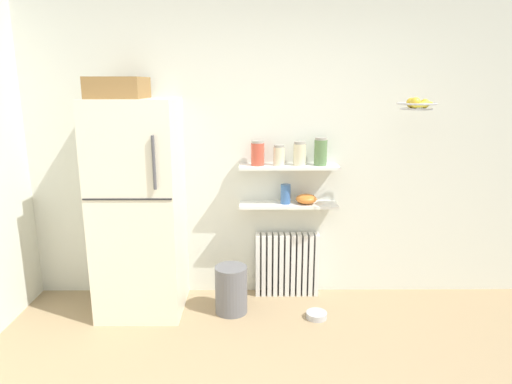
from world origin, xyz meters
The scene contains 14 objects.
back_wall centered at (0.00, 2.05, 1.30)m, with size 7.04×0.10×2.60m, color silver.
refrigerator centered at (-1.17, 1.68, 0.93)m, with size 0.68×0.68×1.95m.
radiator centered at (0.09, 1.92, 0.29)m, with size 0.57×0.12×0.58m.
wall_shelf_lower centered at (0.09, 1.89, 0.86)m, with size 0.86×0.22×0.03m, color white.
wall_shelf_upper centered at (0.09, 1.89, 1.20)m, with size 0.86×0.22×0.03m, color white.
storage_jar_0 centered at (-0.18, 1.89, 1.32)m, with size 0.11×0.11×0.21m.
storage_jar_1 centered at (0.00, 1.89, 1.30)m, with size 0.10×0.10×0.18m.
storage_jar_2 centered at (0.18, 1.89, 1.32)m, with size 0.11×0.11×0.20m.
storage_jar_3 centered at (0.36, 1.89, 1.33)m, with size 0.11×0.11×0.24m.
vase centered at (0.06, 1.89, 0.96)m, with size 0.09×0.09×0.17m, color #38609E.
shelf_bowl centered at (0.24, 1.89, 0.92)m, with size 0.18×0.18×0.08m, color orange.
trash_bin centered at (-0.41, 1.59, 0.20)m, with size 0.27×0.27×0.41m, color slate.
pet_food_bowl centered at (0.30, 1.47, 0.03)m, with size 0.17×0.17×0.05m, color #B7B7BC.
hanging_fruit_basket centered at (1.03, 1.57, 1.74)m, with size 0.30×0.30×0.09m.
Camera 1 is at (-0.23, -1.91, 1.90)m, focal length 31.53 mm.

